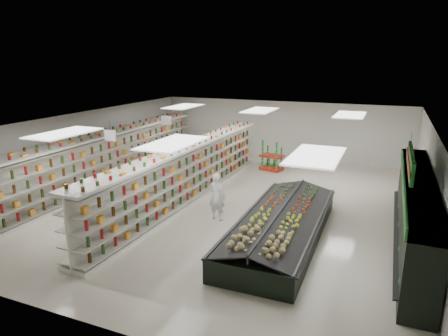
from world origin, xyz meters
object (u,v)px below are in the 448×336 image
at_px(soda_endcap, 272,157).
at_px(shopper_background, 178,151).
at_px(shopper_main, 217,197).
at_px(gondola_left, 109,160).
at_px(produce_island, 281,224).
at_px(gondola_center, 188,175).

relative_size(soda_endcap, shopper_background, 0.75).
relative_size(shopper_main, shopper_background, 0.91).
height_order(gondola_left, produce_island, gondola_left).
relative_size(gondola_center, shopper_main, 7.53).
height_order(produce_island, soda_endcap, soda_endcap).
bearing_deg(gondola_left, shopper_main, -18.05).
distance_m(gondola_center, soda_endcap, 5.82).
bearing_deg(gondola_left, soda_endcap, 38.96).
height_order(soda_endcap, shopper_background, shopper_background).
bearing_deg(shopper_background, soda_endcap, -43.75).
relative_size(gondola_left, shopper_background, 7.20).
xyz_separation_m(produce_island, shopper_main, (-2.46, 0.60, 0.39)).
height_order(produce_island, shopper_background, shopper_background).
height_order(gondola_center, shopper_main, gondola_center).
relative_size(gondola_left, soda_endcap, 9.58).
height_order(gondola_left, soda_endcap, gondola_left).
distance_m(gondola_center, shopper_main, 2.40).
height_order(gondola_center, soda_endcap, gondola_center).
relative_size(gondola_left, produce_island, 1.99).
xyz_separation_m(soda_endcap, shopper_main, (0.03, -6.96, 0.17)).
bearing_deg(shopper_background, gondola_left, -179.76).
distance_m(gondola_center, produce_island, 4.86).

